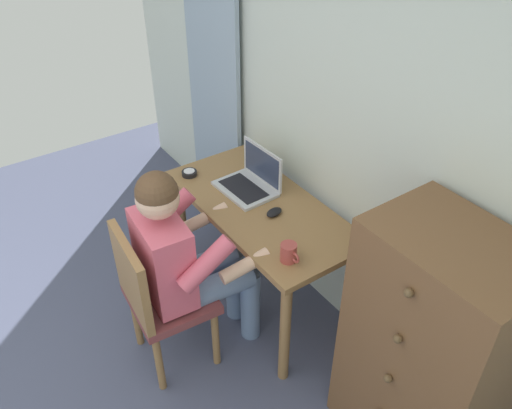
{
  "coord_description": "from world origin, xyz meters",
  "views": [
    {
      "loc": [
        1.58,
        0.5,
        2.41
      ],
      "look_at": [
        -0.22,
        1.74,
        0.82
      ],
      "focal_mm": 36.77,
      "sensor_mm": 36.0,
      "label": 1
    }
  ],
  "objects_px": {
    "dresser": "(428,351)",
    "computer_mouse": "(274,212)",
    "coffee_mug": "(289,253)",
    "chair": "(157,295)",
    "desk_clock": "(189,173)",
    "laptop": "(251,180)",
    "person_seated": "(187,256)",
    "desk": "(261,221)"
  },
  "relations": [
    {
      "from": "dresser",
      "to": "computer_mouse",
      "type": "xyz_separation_m",
      "value": [
        -1.02,
        -0.07,
        0.13
      ]
    },
    {
      "from": "dresser",
      "to": "coffee_mug",
      "type": "xyz_separation_m",
      "value": [
        -0.69,
        -0.22,
        0.16
      ]
    },
    {
      "from": "chair",
      "to": "desk_clock",
      "type": "distance_m",
      "value": 0.8
    },
    {
      "from": "laptop",
      "to": "dresser",
      "type": "bearing_deg",
      "value": 1.08
    },
    {
      "from": "laptop",
      "to": "person_seated",
      "type": "bearing_deg",
      "value": -65.62
    },
    {
      "from": "chair",
      "to": "laptop",
      "type": "height_order",
      "value": "laptop"
    },
    {
      "from": "desk_clock",
      "to": "dresser",
      "type": "bearing_deg",
      "value": 8.77
    },
    {
      "from": "desk",
      "to": "coffee_mug",
      "type": "relative_size",
      "value": 10.01
    },
    {
      "from": "computer_mouse",
      "to": "desk_clock",
      "type": "height_order",
      "value": "computer_mouse"
    },
    {
      "from": "desk_clock",
      "to": "laptop",
      "type": "bearing_deg",
      "value": 35.27
    },
    {
      "from": "desk",
      "to": "desk_clock",
      "type": "bearing_deg",
      "value": -159.65
    },
    {
      "from": "chair",
      "to": "laptop",
      "type": "distance_m",
      "value": 0.83
    },
    {
      "from": "desk",
      "to": "computer_mouse",
      "type": "height_order",
      "value": "computer_mouse"
    },
    {
      "from": "computer_mouse",
      "to": "dresser",
      "type": "bearing_deg",
      "value": -8.17
    },
    {
      "from": "chair",
      "to": "laptop",
      "type": "relative_size",
      "value": 2.5
    },
    {
      "from": "computer_mouse",
      "to": "desk_clock",
      "type": "distance_m",
      "value": 0.63
    },
    {
      "from": "dresser",
      "to": "person_seated",
      "type": "height_order",
      "value": "dresser"
    },
    {
      "from": "laptop",
      "to": "coffee_mug",
      "type": "xyz_separation_m",
      "value": [
        0.61,
        -0.2,
        -0.0
      ]
    },
    {
      "from": "dresser",
      "to": "laptop",
      "type": "height_order",
      "value": "dresser"
    },
    {
      "from": "person_seated",
      "to": "computer_mouse",
      "type": "distance_m",
      "value": 0.52
    },
    {
      "from": "laptop",
      "to": "desk_clock",
      "type": "bearing_deg",
      "value": -144.73
    },
    {
      "from": "person_seated",
      "to": "desk_clock",
      "type": "height_order",
      "value": "person_seated"
    },
    {
      "from": "desk",
      "to": "person_seated",
      "type": "height_order",
      "value": "person_seated"
    },
    {
      "from": "computer_mouse",
      "to": "coffee_mug",
      "type": "xyz_separation_m",
      "value": [
        0.33,
        -0.16,
        0.03
      ]
    },
    {
      "from": "person_seated",
      "to": "coffee_mug",
      "type": "distance_m",
      "value": 0.52
    },
    {
      "from": "desk",
      "to": "computer_mouse",
      "type": "bearing_deg",
      "value": 2.59
    },
    {
      "from": "dresser",
      "to": "desk",
      "type": "bearing_deg",
      "value": -176.43
    },
    {
      "from": "desk",
      "to": "person_seated",
      "type": "bearing_deg",
      "value": -80.12
    },
    {
      "from": "chair",
      "to": "desk_clock",
      "type": "height_order",
      "value": "chair"
    },
    {
      "from": "dresser",
      "to": "coffee_mug",
      "type": "bearing_deg",
      "value": -162.04
    },
    {
      "from": "laptop",
      "to": "computer_mouse",
      "type": "xyz_separation_m",
      "value": [
        0.28,
        -0.04,
        -0.04
      ]
    },
    {
      "from": "chair",
      "to": "computer_mouse",
      "type": "relative_size",
      "value": 8.73
    },
    {
      "from": "desk",
      "to": "laptop",
      "type": "xyz_separation_m",
      "value": [
        -0.16,
        0.05,
        0.16
      ]
    },
    {
      "from": "dresser",
      "to": "laptop",
      "type": "xyz_separation_m",
      "value": [
        -1.3,
        -0.02,
        0.17
      ]
    },
    {
      "from": "desk",
      "to": "desk_clock",
      "type": "height_order",
      "value": "desk_clock"
    },
    {
      "from": "dresser",
      "to": "chair",
      "type": "bearing_deg",
      "value": -144.3
    },
    {
      "from": "desk",
      "to": "desk_clock",
      "type": "distance_m",
      "value": 0.53
    },
    {
      "from": "dresser",
      "to": "desk_clock",
      "type": "relative_size",
      "value": 13.49
    },
    {
      "from": "coffee_mug",
      "to": "laptop",
      "type": "bearing_deg",
      "value": 162.02
    },
    {
      "from": "person_seated",
      "to": "laptop",
      "type": "height_order",
      "value": "person_seated"
    },
    {
      "from": "dresser",
      "to": "chair",
      "type": "distance_m",
      "value": 1.31
    },
    {
      "from": "coffee_mug",
      "to": "dresser",
      "type": "bearing_deg",
      "value": 17.96
    }
  ]
}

